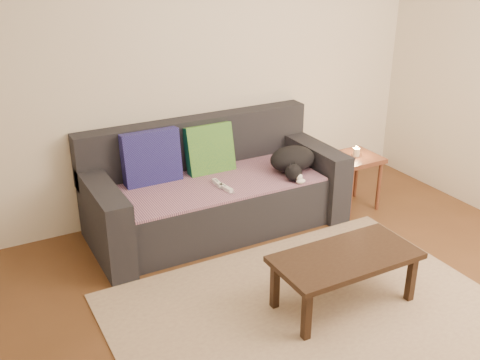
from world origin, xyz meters
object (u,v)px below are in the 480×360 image
object	(u,v)px
wii_remote_b	(226,188)
side_table	(355,165)
coffee_table	(345,261)
wii_remote_a	(218,183)
sofa	(214,192)
cat	(293,160)

from	to	relation	value
wii_remote_b	side_table	world-z (taller)	side_table
wii_remote_b	coffee_table	size ratio (longest dim) A/B	0.16
wii_remote_b	side_table	size ratio (longest dim) A/B	0.30
wii_remote_a	sofa	bearing A→B (deg)	-11.40
wii_remote_a	side_table	size ratio (longest dim) A/B	0.30
sofa	cat	world-z (taller)	sofa
sofa	wii_remote_a	size ratio (longest dim) A/B	14.00
side_table	cat	bearing A→B (deg)	173.29
wii_remote_a	wii_remote_b	size ratio (longest dim) A/B	1.00
cat	wii_remote_a	world-z (taller)	cat
wii_remote_a	side_table	xyz separation A→B (m)	(1.31, -0.12, -0.05)
sofa	side_table	bearing A→B (deg)	-12.15
sofa	coffee_table	xyz separation A→B (m)	(0.26, -1.44, 0.03)
sofa	cat	bearing A→B (deg)	-17.16
sofa	side_table	distance (m)	1.30
coffee_table	side_table	bearing A→B (deg)	48.89
wii_remote_b	coffee_table	bearing A→B (deg)	-174.72
cat	wii_remote_a	xyz separation A→B (m)	(-0.69, 0.05, -0.09)
wii_remote_a	cat	bearing A→B (deg)	-92.09
cat	side_table	bearing A→B (deg)	-31.65
sofa	side_table	xyz separation A→B (m)	(1.27, -0.27, 0.10)
sofa	wii_remote_b	bearing A→B (deg)	-94.57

